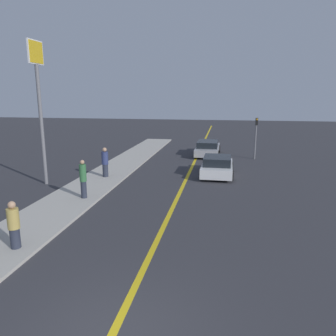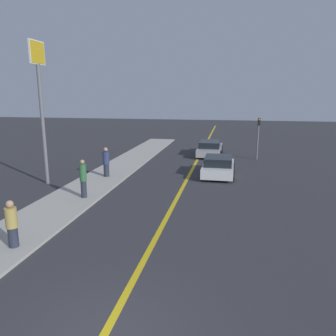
{
  "view_description": "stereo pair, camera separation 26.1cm",
  "coord_description": "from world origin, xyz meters",
  "px_view_note": "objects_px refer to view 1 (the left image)",
  "views": [
    {
      "loc": [
        2.18,
        -5.51,
        4.94
      ],
      "look_at": [
        -0.55,
        10.14,
        1.36
      ],
      "focal_mm": 35.0,
      "sensor_mm": 36.0,
      "label": 1
    },
    {
      "loc": [
        2.44,
        -5.46,
        4.94
      ],
      "look_at": [
        -0.55,
        10.14,
        1.36
      ],
      "focal_mm": 35.0,
      "sensor_mm": 36.0,
      "label": 2
    }
  ],
  "objects_px": {
    "pedestrian_near_curb": "(14,225)",
    "roadside_sign": "(38,87)",
    "car_near_right_lane": "(217,166)",
    "pedestrian_by_sign": "(105,162)",
    "car_ahead_center": "(208,148)",
    "pedestrian_far_standing": "(83,179)",
    "traffic_light": "(256,133)"
  },
  "relations": [
    {
      "from": "pedestrian_by_sign",
      "to": "traffic_light",
      "type": "relative_size",
      "value": 0.55
    },
    {
      "from": "pedestrian_by_sign",
      "to": "roadside_sign",
      "type": "bearing_deg",
      "value": -148.45
    },
    {
      "from": "car_near_right_lane",
      "to": "roadside_sign",
      "type": "relative_size",
      "value": 0.5
    },
    {
      "from": "car_ahead_center",
      "to": "traffic_light",
      "type": "height_order",
      "value": "traffic_light"
    },
    {
      "from": "pedestrian_far_standing",
      "to": "traffic_light",
      "type": "bearing_deg",
      "value": 52.99
    },
    {
      "from": "car_ahead_center",
      "to": "roadside_sign",
      "type": "relative_size",
      "value": 0.59
    },
    {
      "from": "pedestrian_near_curb",
      "to": "pedestrian_by_sign",
      "type": "height_order",
      "value": "pedestrian_by_sign"
    },
    {
      "from": "car_near_right_lane",
      "to": "pedestrian_near_curb",
      "type": "bearing_deg",
      "value": -117.82
    },
    {
      "from": "car_ahead_center",
      "to": "traffic_light",
      "type": "distance_m",
      "value": 4.12
    },
    {
      "from": "traffic_light",
      "to": "pedestrian_by_sign",
      "type": "bearing_deg",
      "value": -140.61
    },
    {
      "from": "car_ahead_center",
      "to": "roadside_sign",
      "type": "height_order",
      "value": "roadside_sign"
    },
    {
      "from": "pedestrian_far_standing",
      "to": "car_near_right_lane",
      "type": "bearing_deg",
      "value": 44.34
    },
    {
      "from": "traffic_light",
      "to": "roadside_sign",
      "type": "relative_size",
      "value": 0.42
    },
    {
      "from": "car_near_right_lane",
      "to": "pedestrian_far_standing",
      "type": "bearing_deg",
      "value": -135.06
    },
    {
      "from": "pedestrian_near_curb",
      "to": "pedestrian_far_standing",
      "type": "bearing_deg",
      "value": 90.22
    },
    {
      "from": "car_near_right_lane",
      "to": "roadside_sign",
      "type": "distance_m",
      "value": 11.17
    },
    {
      "from": "car_near_right_lane",
      "to": "car_ahead_center",
      "type": "bearing_deg",
      "value": 98.6
    },
    {
      "from": "traffic_light",
      "to": "car_near_right_lane",
      "type": "bearing_deg",
      "value": -115.36
    },
    {
      "from": "pedestrian_far_standing",
      "to": "roadside_sign",
      "type": "relative_size",
      "value": 0.24
    },
    {
      "from": "car_near_right_lane",
      "to": "pedestrian_near_curb",
      "type": "height_order",
      "value": "pedestrian_near_curb"
    },
    {
      "from": "pedestrian_by_sign",
      "to": "traffic_light",
      "type": "xyz_separation_m",
      "value": [
        9.32,
        7.65,
        1.03
      ]
    },
    {
      "from": "pedestrian_far_standing",
      "to": "car_ahead_center",
      "type": "bearing_deg",
      "value": 68.16
    },
    {
      "from": "pedestrian_near_curb",
      "to": "roadside_sign",
      "type": "height_order",
      "value": "roadside_sign"
    },
    {
      "from": "car_near_right_lane",
      "to": "traffic_light",
      "type": "distance_m",
      "value": 6.54
    },
    {
      "from": "car_ahead_center",
      "to": "traffic_light",
      "type": "bearing_deg",
      "value": -16.25
    },
    {
      "from": "car_near_right_lane",
      "to": "pedestrian_by_sign",
      "type": "distance_m",
      "value": 6.86
    },
    {
      "from": "car_ahead_center",
      "to": "pedestrian_far_standing",
      "type": "bearing_deg",
      "value": -111.27
    },
    {
      "from": "roadside_sign",
      "to": "pedestrian_near_curb",
      "type": "bearing_deg",
      "value": -66.4
    },
    {
      "from": "pedestrian_near_curb",
      "to": "pedestrian_far_standing",
      "type": "xyz_separation_m",
      "value": [
        -0.02,
        5.3,
        0.16
      ]
    },
    {
      "from": "car_near_right_lane",
      "to": "pedestrian_by_sign",
      "type": "bearing_deg",
      "value": -163.44
    },
    {
      "from": "traffic_light",
      "to": "pedestrian_far_standing",
      "type": "bearing_deg",
      "value": -127.01
    },
    {
      "from": "car_near_right_lane",
      "to": "pedestrian_near_curb",
      "type": "xyz_separation_m",
      "value": [
        -6.11,
        -11.29,
        0.3
      ]
    }
  ]
}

